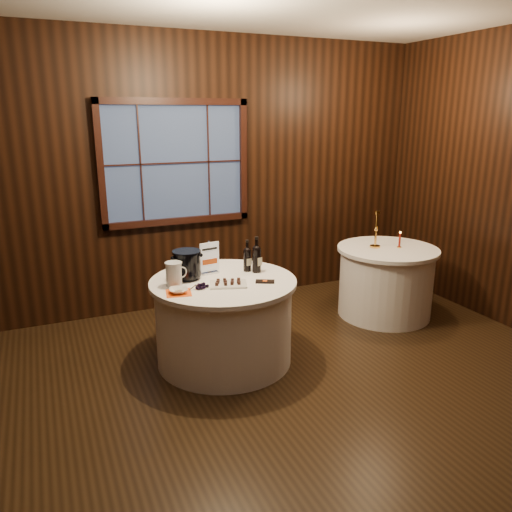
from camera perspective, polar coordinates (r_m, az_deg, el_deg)
name	(u,v)px	position (r m, az deg, el deg)	size (l,w,h in m)	color
ground	(272,419)	(3.86, 1.80, -18.10)	(6.00, 6.00, 0.00)	black
back_wall	(175,172)	(5.58, -9.22, 9.40)	(6.00, 0.10, 3.00)	black
main_table	(224,320)	(4.49, -3.69, -7.36)	(1.28, 1.28, 0.77)	white
side_table	(386,281)	(5.67, 14.58, -2.81)	(1.08, 1.08, 0.77)	white
sign_stand	(209,263)	(4.50, -5.35, -0.76)	(0.19, 0.11, 0.30)	silver
port_bottle_left	(247,258)	(4.54, -1.01, -0.19)	(0.07, 0.08, 0.29)	black
port_bottle_right	(257,257)	(4.51, 0.07, -0.10)	(0.08, 0.09, 0.33)	black
ice_bucket	(187,264)	(4.37, -7.87, -0.93)	(0.25, 0.25, 0.25)	black
chocolate_plate	(228,283)	(4.21, -3.18, -3.13)	(0.35, 0.29, 0.04)	white
chocolate_box	(265,282)	(4.28, 1.03, -2.93)	(0.16, 0.08, 0.01)	black
grape_bunch	(202,286)	(4.14, -6.20, -3.45)	(0.19, 0.08, 0.04)	black
glass_pitcher	(174,274)	(4.22, -9.34, -2.04)	(0.19, 0.14, 0.21)	silver
orange_napkin	(179,293)	(4.07, -8.84, -4.18)	(0.20, 0.20, 0.00)	#FA5915
cracker_bowl	(179,291)	(4.07, -8.85, -3.92)	(0.15, 0.15, 0.04)	white
brass_candlestick	(376,234)	(5.51, 13.53, 2.41)	(0.11, 0.11, 0.40)	gold
red_candle	(400,241)	(5.57, 16.09, 1.63)	(0.05, 0.05, 0.18)	gold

